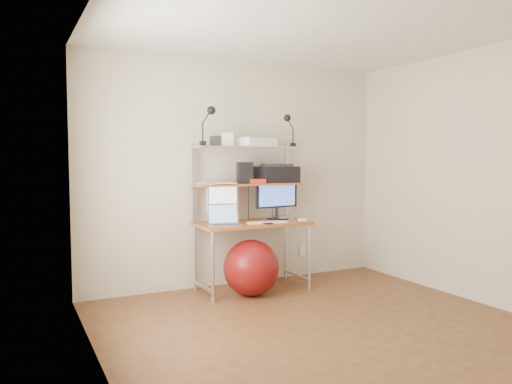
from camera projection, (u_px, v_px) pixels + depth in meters
room at (331, 180)px, 4.02m from camera, size 3.60×3.60×3.60m
computer_desk at (250, 202)px, 5.39m from camera, size 1.20×0.60×1.57m
wall_outlet at (303, 251)px, 6.06m from camera, size 0.08×0.01×0.12m
monitor_silver at (223, 200)px, 5.26m from camera, size 0.41×0.19×0.46m
monitor_black at (277, 195)px, 5.55m from camera, size 0.54×0.17×0.53m
laptop at (224, 221)px, 5.05m from camera, size 0.36×0.31×0.28m
keyboard at (267, 222)px, 5.28m from camera, size 0.43×0.17×0.01m
mouse at (302, 220)px, 5.45m from camera, size 0.09×0.05×0.02m
mac_mini at (283, 217)px, 5.63m from camera, size 0.19×0.19×0.03m
phone at (266, 223)px, 5.22m from camera, size 0.11×0.16×0.01m
printer at (277, 174)px, 5.61m from camera, size 0.46×0.33×0.21m
nas_cube at (245, 173)px, 5.41m from camera, size 0.19×0.19×0.23m
red_box at (257, 181)px, 5.40m from camera, size 0.20×0.17×0.05m
scanner at (256, 142)px, 5.44m from camera, size 0.46×0.35×0.11m
box_white at (227, 139)px, 5.27m from camera, size 0.14×0.12×0.14m
box_grey at (217, 141)px, 5.28m from camera, size 0.13×0.13×0.11m
clip_lamp_left at (209, 117)px, 5.10m from camera, size 0.16×0.09×0.41m
clip_lamp_right at (288, 123)px, 5.53m from camera, size 0.14×0.08×0.36m
exercise_ball at (251, 268)px, 5.16m from camera, size 0.58×0.58×0.58m
paper_stack at (215, 183)px, 5.27m from camera, size 0.39×0.36×0.02m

